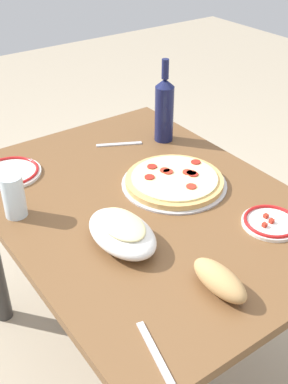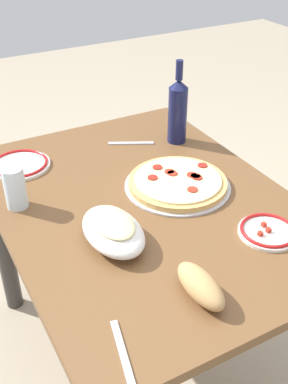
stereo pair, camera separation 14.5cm
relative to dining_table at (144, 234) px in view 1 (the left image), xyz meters
name	(u,v)px [view 1 (the left image)]	position (x,y,z in m)	size (l,w,h in m)	color
ground_plane	(144,356)	(0.00, 0.00, -0.61)	(8.00, 8.00, 0.00)	tan
dining_table	(144,234)	(0.00, 0.00, 0.00)	(1.16, 0.86, 0.75)	brown
pepperoni_pizza	(174,181)	(0.02, -0.13, 0.15)	(0.34, 0.34, 0.03)	#B7B7BC
baked_pasta_dish	(122,231)	(-0.14, 0.17, 0.18)	(0.24, 0.15, 0.08)	white
wine_bottle	(164,109)	(0.29, -0.30, 0.26)	(0.07, 0.07, 0.31)	#141942
water_glass	(14,196)	(0.16, 0.35, 0.20)	(0.07, 0.07, 0.13)	silver
side_plate_near	(271,222)	(-0.31, -0.22, 0.14)	(0.17, 0.17, 0.02)	white
side_plate_far	(10,172)	(0.39, 0.28, 0.14)	(0.21, 0.21, 0.02)	white
bread_loaf	(220,280)	(-0.42, 0.08, 0.17)	(0.17, 0.07, 0.06)	tan
fork_left	(119,144)	(0.35, -0.14, 0.14)	(0.17, 0.02, 0.01)	#B7B7BC
fork_right	(155,352)	(-0.48, 0.31, 0.14)	(0.17, 0.02, 0.01)	#B7B7BC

